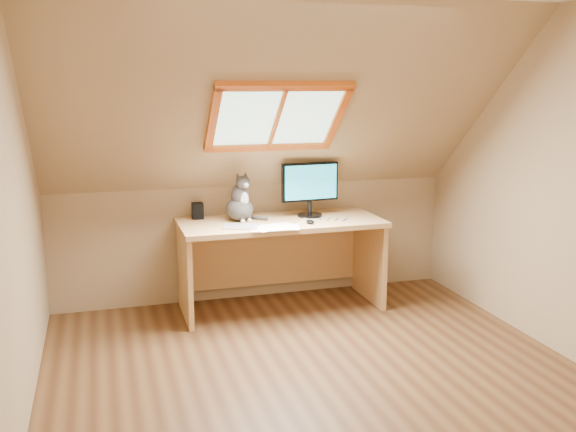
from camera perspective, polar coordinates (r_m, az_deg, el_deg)
name	(u,v)px	position (r m, az deg, el deg)	size (l,w,h in m)	color
ground	(321,380)	(4.25, 2.96, -14.36)	(3.50, 3.50, 0.00)	brown
room_shell	(329,160)	(3.76, 3.67, 4.99)	(3.52, 3.52, 2.41)	tan
desk	(279,245)	(5.41, -0.85, -2.58)	(1.67, 0.73, 0.76)	tan
monitor	(310,186)	(5.39, 1.97, 2.72)	(0.50, 0.21, 0.46)	black
cat	(240,203)	(5.26, -4.28, 1.16)	(0.29, 0.32, 0.41)	#47413E
desk_speaker	(198,211)	(5.38, -8.04, 0.46)	(0.09, 0.09, 0.13)	black
graphics_tablet	(241,227)	(5.04, -4.20, -0.94)	(0.27, 0.19, 0.01)	#B2B2B7
mouse	(310,222)	(5.16, 1.98, -0.50)	(0.06, 0.10, 0.03)	black
papers	(280,227)	(5.02, -0.71, -0.98)	(0.35, 0.30, 0.01)	white
cables	(322,220)	(5.28, 3.09, -0.37)	(0.51, 0.26, 0.01)	silver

